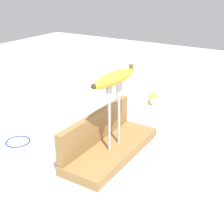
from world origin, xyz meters
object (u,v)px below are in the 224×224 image
Objects in this scene: banana_raised_center at (114,78)px; wire_coil at (18,141)px; banana_chunk_far at (154,99)px; fork_fallen_near at (173,139)px; fork_stand_center at (114,110)px.

banana_raised_center reaches higher than wire_coil.
wire_coil is at bearing 156.20° from banana_chunk_far.
banana_raised_center reaches higher than banana_chunk_far.
fork_fallen_near is 2.23× the size of wire_coil.
banana_raised_center is 0.45m from banana_chunk_far.
fork_stand_center is 0.42m from banana_chunk_far.
wire_coil is at bearing 107.62° from banana_raised_center.
banana_raised_center is 0.29m from fork_fallen_near.
wire_coil is (-0.09, 0.28, -0.22)m from banana_raised_center.
fork_fallen_near is 0.46m from wire_coil.
banana_raised_center is 2.32× the size of wire_coil.
banana_raised_center is at bearing -170.87° from banana_chunk_far.
fork_fallen_near is at bearing -57.24° from wire_coil.
banana_raised_center is 2.90× the size of banana_chunk_far.
fork_stand_center is 0.09m from banana_raised_center.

